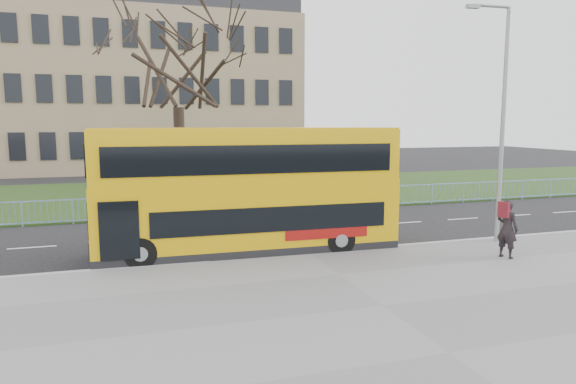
# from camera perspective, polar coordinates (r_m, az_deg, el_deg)

# --- Properties ---
(ground) EXTENTS (120.00, 120.00, 0.00)m
(ground) POSITION_cam_1_polar(r_m,az_deg,el_deg) (18.64, 0.68, -5.95)
(ground) COLOR black
(ground) RESTS_ON ground
(pavement) EXTENTS (80.00, 10.50, 0.12)m
(pavement) POSITION_cam_1_polar(r_m,az_deg,el_deg) (12.66, 10.47, -12.56)
(pavement) COLOR slate
(pavement) RESTS_ON ground
(kerb) EXTENTS (80.00, 0.20, 0.14)m
(kerb) POSITION_cam_1_polar(r_m,az_deg,el_deg) (17.20, 2.30, -6.89)
(kerb) COLOR #9B9A9D
(kerb) RESTS_ON ground
(grass_verge) EXTENTS (80.00, 15.40, 0.08)m
(grass_verge) POSITION_cam_1_polar(r_m,az_deg,el_deg) (32.30, -7.24, -0.05)
(grass_verge) COLOR #1C3613
(grass_verge) RESTS_ON ground
(guard_railing) EXTENTS (40.00, 0.12, 1.10)m
(guard_railing) POSITION_cam_1_polar(r_m,az_deg,el_deg) (24.77, -4.08, -1.22)
(guard_railing) COLOR #76A1D2
(guard_railing) RESTS_ON ground
(bare_tree) EXTENTS (8.48, 8.48, 12.12)m
(bare_tree) POSITION_cam_1_polar(r_m,az_deg,el_deg) (27.38, -12.13, 11.22)
(bare_tree) COLOR black
(bare_tree) RESTS_ON grass_verge
(civic_building) EXTENTS (30.00, 15.00, 14.00)m
(civic_building) POSITION_cam_1_polar(r_m,az_deg,el_deg) (52.27, -17.02, 10.32)
(civic_building) COLOR #8E7B5A
(civic_building) RESTS_ON ground
(yellow_bus) EXTENTS (10.05, 2.69, 4.18)m
(yellow_bus) POSITION_cam_1_polar(r_m,az_deg,el_deg) (17.27, -4.38, 0.50)
(yellow_bus) COLOR #D8A209
(yellow_bus) RESTS_ON ground
(pedestrian) EXTENTS (0.66, 0.80, 1.88)m
(pedestrian) POSITION_cam_1_polar(r_m,az_deg,el_deg) (17.78, 23.17, -3.77)
(pedestrian) COLOR black
(pedestrian) RESTS_ON pavement
(street_lamp) EXTENTS (1.75, 0.25, 8.27)m
(street_lamp) POSITION_cam_1_polar(r_m,az_deg,el_deg) (19.79, 22.56, 7.86)
(street_lamp) COLOR gray
(street_lamp) RESTS_ON pavement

